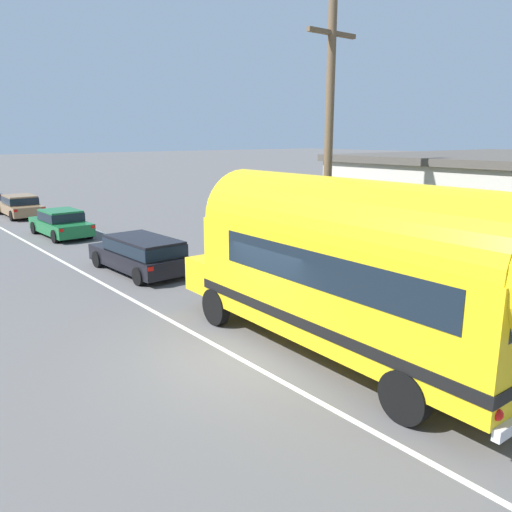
% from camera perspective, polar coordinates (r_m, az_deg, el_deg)
% --- Properties ---
extents(ground_plane, '(300.00, 300.00, 0.00)m').
position_cam_1_polar(ground_plane, '(11.95, -1.62, -11.49)').
color(ground_plane, '#565454').
extents(lane_markings, '(3.97, 80.00, 0.01)m').
position_cam_1_polar(lane_markings, '(22.83, -16.51, 0.03)').
color(lane_markings, silver).
rests_on(lane_markings, ground).
extents(utility_pole, '(1.80, 0.24, 8.50)m').
position_cam_1_polar(utility_pole, '(14.87, 8.06, 10.89)').
color(utility_pole, brown).
rests_on(utility_pole, ground).
extents(painted_bus, '(2.81, 10.70, 4.12)m').
position_cam_1_polar(painted_bus, '(11.20, 11.75, -0.96)').
color(painted_bus, yellow).
rests_on(painted_bus, ground).
extents(car_lead, '(2.11, 4.80, 1.37)m').
position_cam_1_polar(car_lead, '(19.46, -12.72, 0.41)').
color(car_lead, black).
rests_on(car_lead, ground).
extents(car_second, '(1.99, 4.56, 1.37)m').
position_cam_1_polar(car_second, '(27.87, -20.95, 3.55)').
color(car_second, '#196633').
rests_on(car_second, ground).
extents(car_third, '(2.06, 4.80, 1.37)m').
position_cam_1_polar(car_third, '(35.87, -24.83, 5.20)').
color(car_third, olive).
rests_on(car_third, ground).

